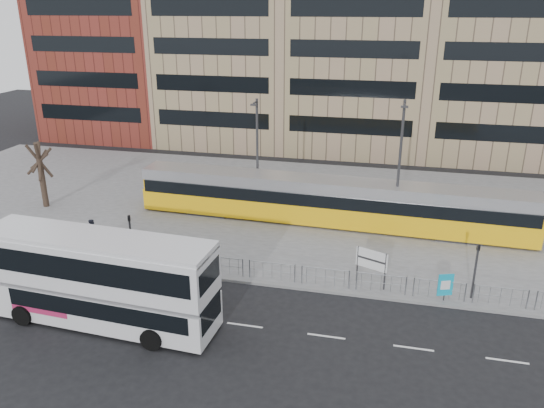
% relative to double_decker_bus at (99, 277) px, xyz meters
% --- Properties ---
extents(ground, '(120.00, 120.00, 0.00)m').
position_rel_double_decker_bus_xyz_m(ground, '(4.82, 5.29, -2.48)').
color(ground, black).
rests_on(ground, ground).
extents(plaza, '(64.00, 24.00, 0.15)m').
position_rel_double_decker_bus_xyz_m(plaza, '(4.82, 17.29, -2.41)').
color(plaza, slate).
rests_on(plaza, ground).
extents(kerb, '(64.00, 0.25, 0.17)m').
position_rel_double_decker_bus_xyz_m(kerb, '(4.82, 5.34, -2.41)').
color(kerb, gray).
rests_on(kerb, ground).
extents(building_row, '(70.40, 18.40, 31.20)m').
position_rel_double_decker_bus_xyz_m(building_row, '(6.37, 39.56, 10.43)').
color(building_row, maroon).
rests_on(building_row, ground).
extents(pedestrian_barrier, '(32.07, 0.07, 1.10)m').
position_rel_double_decker_bus_xyz_m(pedestrian_barrier, '(6.82, 5.79, -1.50)').
color(pedestrian_barrier, '#94969C').
rests_on(pedestrian_barrier, plaza).
extents(road_markings, '(62.00, 0.12, 0.01)m').
position_rel_double_decker_bus_xyz_m(road_markings, '(5.82, 1.29, -2.48)').
color(road_markings, white).
rests_on(road_markings, ground).
extents(double_decker_bus, '(11.62, 3.43, 4.59)m').
position_rel_double_decker_bus_xyz_m(double_decker_bus, '(0.00, 0.00, 0.00)').
color(double_decker_bus, silver).
rests_on(double_decker_bus, ground).
extents(tram, '(27.45, 3.56, 3.23)m').
position_rel_double_decker_bus_xyz_m(tram, '(9.06, 14.80, -0.71)').
color(tram, yellow).
rests_on(tram, plaza).
extents(station_sign, '(1.72, 0.78, 2.11)m').
position_rel_double_decker_bus_xyz_m(station_sign, '(12.53, 6.44, -0.87)').
color(station_sign, '#2D2D30').
rests_on(station_sign, plaza).
extents(ad_panel, '(0.79, 0.33, 1.53)m').
position_rel_double_decker_bus_xyz_m(ad_panel, '(16.39, 5.69, -1.43)').
color(ad_panel, '#2D2D30').
rests_on(ad_panel, plaza).
extents(pedestrian, '(0.53, 0.74, 1.92)m').
position_rel_double_decker_bus_xyz_m(pedestrian, '(-4.83, 7.33, -1.37)').
color(pedestrian, black).
rests_on(pedestrian, plaza).
extents(traffic_light_west, '(0.22, 0.24, 3.10)m').
position_rel_double_decker_bus_xyz_m(traffic_light_west, '(-1.40, 5.83, -0.36)').
color(traffic_light_west, '#2D2D30').
rests_on(traffic_light_west, plaza).
extents(traffic_light_east, '(0.21, 0.23, 3.10)m').
position_rel_double_decker_bus_xyz_m(traffic_light_east, '(17.82, 6.29, -0.36)').
color(traffic_light_east, '#2D2D30').
rests_on(traffic_light_east, plaza).
extents(lamp_post_west, '(0.45, 1.04, 8.28)m').
position_rel_double_decker_bus_xyz_m(lamp_post_west, '(3.48, 16.47, 2.18)').
color(lamp_post_west, '#2D2D30').
rests_on(lamp_post_west, plaza).
extents(lamp_post_east, '(0.45, 1.04, 8.95)m').
position_rel_double_decker_bus_xyz_m(lamp_post_east, '(13.64, 14.30, 2.52)').
color(lamp_post_east, '#2D2D30').
rests_on(lamp_post_east, plaza).
extents(bare_tree, '(5.01, 5.01, 7.54)m').
position_rel_double_decker_bus_xyz_m(bare_tree, '(-12.44, 13.12, 2.93)').
color(bare_tree, black).
rests_on(bare_tree, plaza).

